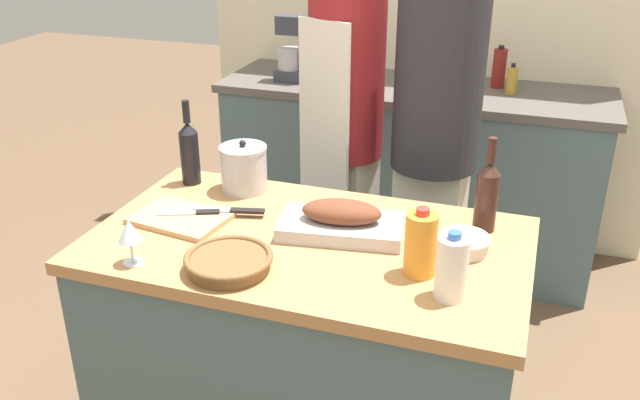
{
  "coord_description": "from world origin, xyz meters",
  "views": [
    {
      "loc": [
        0.62,
        -1.7,
        1.83
      ],
      "look_at": [
        0.0,
        0.11,
        0.94
      ],
      "focal_mm": 38.0,
      "sensor_mm": 36.0,
      "label": 1
    }
  ],
  "objects_px": {
    "mixing_bowl": "(465,242)",
    "juice_jug": "(421,244)",
    "knife_paring": "(191,213)",
    "milk_jug": "(452,268)",
    "knife_chef": "(223,210)",
    "roasting_pan": "(341,221)",
    "wicker_basket": "(229,261)",
    "wine_bottle_dark": "(189,151)",
    "person_cook_guest": "(435,134)",
    "cutting_board": "(180,218)",
    "condiment_bottle_tall": "(499,68)",
    "wine_bottle_green": "(487,195)",
    "wine_glass_left": "(129,232)",
    "person_cook_aproned": "(345,124)",
    "stand_mixer": "(295,54)",
    "stock_pot": "(244,168)",
    "condiment_bottle_short": "(512,80)"
  },
  "relations": [
    {
      "from": "cutting_board",
      "to": "mixing_bowl",
      "type": "height_order",
      "value": "mixing_bowl"
    },
    {
      "from": "roasting_pan",
      "to": "knife_paring",
      "type": "xyz_separation_m",
      "value": [
        -0.49,
        -0.06,
        -0.02
      ]
    },
    {
      "from": "cutting_board",
      "to": "wine_bottle_green",
      "type": "relative_size",
      "value": 1.05
    },
    {
      "from": "wine_bottle_green",
      "to": "knife_chef",
      "type": "xyz_separation_m",
      "value": [
        -0.81,
        -0.17,
        -0.1
      ]
    },
    {
      "from": "wicker_basket",
      "to": "wine_bottle_green",
      "type": "relative_size",
      "value": 0.83
    },
    {
      "from": "wine_bottle_dark",
      "to": "person_cook_guest",
      "type": "xyz_separation_m",
      "value": [
        0.78,
        0.52,
        -0.02
      ]
    },
    {
      "from": "stand_mixer",
      "to": "wine_glass_left",
      "type": "bearing_deg",
      "value": -84.23
    },
    {
      "from": "wine_bottle_green",
      "to": "person_cook_aproned",
      "type": "xyz_separation_m",
      "value": [
        -0.64,
        0.62,
        -0.04
      ]
    },
    {
      "from": "stock_pot",
      "to": "condiment_bottle_short",
      "type": "height_order",
      "value": "condiment_bottle_short"
    },
    {
      "from": "wine_bottle_green",
      "to": "person_cook_guest",
      "type": "xyz_separation_m",
      "value": [
        -0.25,
        0.55,
        -0.02
      ]
    },
    {
      "from": "stand_mixer",
      "to": "person_cook_guest",
      "type": "relative_size",
      "value": 0.19
    },
    {
      "from": "condiment_bottle_tall",
      "to": "person_cook_aproned",
      "type": "xyz_separation_m",
      "value": [
        -0.53,
        -0.82,
        -0.08
      ]
    },
    {
      "from": "cutting_board",
      "to": "condiment_bottle_tall",
      "type": "distance_m",
      "value": 1.88
    },
    {
      "from": "knife_paring",
      "to": "milk_jug",
      "type": "bearing_deg",
      "value": -12.47
    },
    {
      "from": "mixing_bowl",
      "to": "wine_bottle_green",
      "type": "bearing_deg",
      "value": 77.34
    },
    {
      "from": "roasting_pan",
      "to": "knife_paring",
      "type": "bearing_deg",
      "value": -173.46
    },
    {
      "from": "wine_bottle_dark",
      "to": "roasting_pan",
      "type": "bearing_deg",
      "value": -18.01
    },
    {
      "from": "juice_jug",
      "to": "person_cook_guest",
      "type": "bearing_deg",
      "value": 97.57
    },
    {
      "from": "condiment_bottle_tall",
      "to": "knife_paring",
      "type": "bearing_deg",
      "value": -115.5
    },
    {
      "from": "cutting_board",
      "to": "wine_bottle_dark",
      "type": "relative_size",
      "value": 1.04
    },
    {
      "from": "wicker_basket",
      "to": "cutting_board",
      "type": "bearing_deg",
      "value": 141.22
    },
    {
      "from": "milk_jug",
      "to": "wine_bottle_green",
      "type": "distance_m",
      "value": 0.42
    },
    {
      "from": "wicker_basket",
      "to": "mixing_bowl",
      "type": "xyz_separation_m",
      "value": [
        0.61,
        0.31,
        0.0
      ]
    },
    {
      "from": "person_cook_guest",
      "to": "person_cook_aproned",
      "type": "bearing_deg",
      "value": 176.22
    },
    {
      "from": "juice_jug",
      "to": "person_cook_guest",
      "type": "height_order",
      "value": "person_cook_guest"
    },
    {
      "from": "knife_paring",
      "to": "condiment_bottle_tall",
      "type": "distance_m",
      "value": 1.85
    },
    {
      "from": "juice_jug",
      "to": "knife_chef",
      "type": "bearing_deg",
      "value": 167.41
    },
    {
      "from": "knife_paring",
      "to": "person_cook_guest",
      "type": "distance_m",
      "value": 1.01
    },
    {
      "from": "wine_bottle_green",
      "to": "stand_mixer",
      "type": "xyz_separation_m",
      "value": [
        -1.09,
        1.24,
        0.08
      ]
    },
    {
      "from": "cutting_board",
      "to": "wine_glass_left",
      "type": "relative_size",
      "value": 2.33
    },
    {
      "from": "condiment_bottle_short",
      "to": "person_cook_guest",
      "type": "bearing_deg",
      "value": -105.81
    },
    {
      "from": "knife_chef",
      "to": "stand_mixer",
      "type": "distance_m",
      "value": 1.45
    },
    {
      "from": "person_cook_aproned",
      "to": "stand_mixer",
      "type": "bearing_deg",
      "value": 146.47
    },
    {
      "from": "wicker_basket",
      "to": "condiment_bottle_tall",
      "type": "relative_size",
      "value": 1.2
    },
    {
      "from": "person_cook_aproned",
      "to": "roasting_pan",
      "type": "bearing_deg",
      "value": -53.77
    },
    {
      "from": "stand_mixer",
      "to": "mixing_bowl",
      "type": "bearing_deg",
      "value": -52.92
    },
    {
      "from": "wine_bottle_green",
      "to": "wine_glass_left",
      "type": "relative_size",
      "value": 2.21
    },
    {
      "from": "wine_bottle_dark",
      "to": "person_cook_aproned",
      "type": "distance_m",
      "value": 0.71
    },
    {
      "from": "roasting_pan",
      "to": "wine_bottle_green",
      "type": "xyz_separation_m",
      "value": [
        0.41,
        0.17,
        0.08
      ]
    },
    {
      "from": "roasting_pan",
      "to": "wicker_basket",
      "type": "xyz_separation_m",
      "value": [
        -0.23,
        -0.3,
        -0.02
      ]
    },
    {
      "from": "wine_bottle_dark",
      "to": "stand_mixer",
      "type": "height_order",
      "value": "stand_mixer"
    },
    {
      "from": "stock_pot",
      "to": "milk_jug",
      "type": "relative_size",
      "value": 0.98
    },
    {
      "from": "knife_chef",
      "to": "cutting_board",
      "type": "bearing_deg",
      "value": -146.64
    },
    {
      "from": "wine_bottle_green",
      "to": "person_cook_guest",
      "type": "bearing_deg",
      "value": 114.65
    },
    {
      "from": "wicker_basket",
      "to": "knife_chef",
      "type": "distance_m",
      "value": 0.34
    },
    {
      "from": "juice_jug",
      "to": "person_cook_aproned",
      "type": "height_order",
      "value": "person_cook_aproned"
    },
    {
      "from": "mixing_bowl",
      "to": "juice_jug",
      "type": "xyz_separation_m",
      "value": [
        -0.1,
        -0.16,
        0.06
      ]
    },
    {
      "from": "person_cook_aproned",
      "to": "person_cook_guest",
      "type": "xyz_separation_m",
      "value": [
        0.38,
        -0.06,
        0.02
      ]
    },
    {
      "from": "milk_jug",
      "to": "person_cook_aproned",
      "type": "distance_m",
      "value": 1.19
    },
    {
      "from": "mixing_bowl",
      "to": "wine_bottle_dark",
      "type": "bearing_deg",
      "value": 168.98
    }
  ]
}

